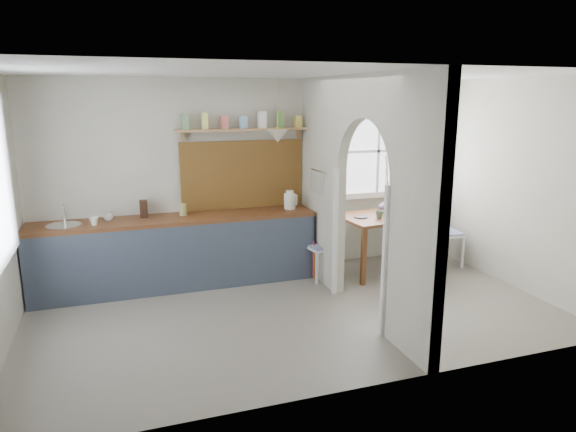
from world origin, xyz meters
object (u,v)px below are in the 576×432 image
object	(u,v)px
kettle	(290,200)
vase	(385,205)
chair_right	(444,232)
chair_left	(322,245)
dining_table	(385,243)

from	to	relation	value
kettle	vase	bearing A→B (deg)	15.84
chair_right	vase	xyz separation A→B (m)	(-0.85, 0.19, 0.41)
chair_left	vase	bearing A→B (deg)	89.38
chair_right	kettle	xyz separation A→B (m)	(-2.19, 0.38, 0.54)
chair_right	dining_table	bearing A→B (deg)	94.36
kettle	chair_right	bearing A→B (deg)	14.21
dining_table	chair_left	bearing A→B (deg)	173.62
kettle	vase	world-z (taller)	kettle
dining_table	kettle	world-z (taller)	kettle
kettle	vase	distance (m)	1.36
dining_table	kettle	bearing A→B (deg)	159.80
chair_left	kettle	world-z (taller)	kettle
dining_table	chair_right	world-z (taller)	chair_right
chair_right	vase	distance (m)	0.96
chair_left	kettle	size ratio (longest dim) A/B	3.67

